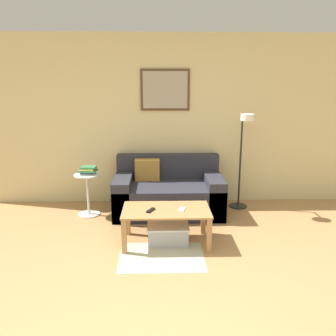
% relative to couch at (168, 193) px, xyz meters
% --- Properties ---
extents(ground_plane, '(16.00, 16.00, 0.00)m').
position_rel_couch_xyz_m(ground_plane, '(-0.04, -2.59, -0.28)').
color(ground_plane, tan).
extents(wall_back, '(5.60, 0.09, 2.55)m').
position_rel_couch_xyz_m(wall_back, '(-0.04, 0.49, 1.00)').
color(wall_back, beige).
rests_on(wall_back, ground_plane).
extents(area_rug, '(0.92, 0.70, 0.01)m').
position_rel_couch_xyz_m(area_rug, '(-0.11, -1.42, -0.28)').
color(area_rug, '#B2B79E').
rests_on(area_rug, ground_plane).
extents(couch, '(1.53, 0.93, 0.78)m').
position_rel_couch_xyz_m(couch, '(0.00, 0.00, 0.00)').
color(couch, '#2D2D38').
rests_on(couch, ground_plane).
extents(coffee_table, '(1.01, 0.58, 0.42)m').
position_rel_couch_xyz_m(coffee_table, '(-0.05, -1.07, 0.07)').
color(coffee_table, '#AD7F4C').
rests_on(coffee_table, ground_plane).
extents(storage_bin, '(0.48, 0.40, 0.22)m').
position_rel_couch_xyz_m(storage_bin, '(-0.03, -1.03, -0.17)').
color(storage_bin, '#B2B2B7').
rests_on(storage_bin, ground_plane).
extents(floor_lamp, '(0.27, 0.51, 1.43)m').
position_rel_couch_xyz_m(floor_lamp, '(1.07, -0.01, 0.64)').
color(floor_lamp, black).
rests_on(floor_lamp, ground_plane).
extents(side_table, '(0.36, 0.36, 0.60)m').
position_rel_couch_xyz_m(side_table, '(-1.13, -0.12, 0.08)').
color(side_table, silver).
rests_on(side_table, ground_plane).
extents(book_stack, '(0.26, 0.22, 0.11)m').
position_rel_couch_xyz_m(book_stack, '(-1.12, -0.10, 0.37)').
color(book_stack, silver).
rests_on(book_stack, side_table).
extents(remote_control, '(0.10, 0.15, 0.02)m').
position_rel_couch_xyz_m(remote_control, '(-0.23, -1.12, 0.15)').
color(remote_control, black).
rests_on(remote_control, coffee_table).
extents(cell_phone, '(0.10, 0.15, 0.01)m').
position_rel_couch_xyz_m(cell_phone, '(0.13, -1.09, 0.14)').
color(cell_phone, silver).
rests_on(cell_phone, coffee_table).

